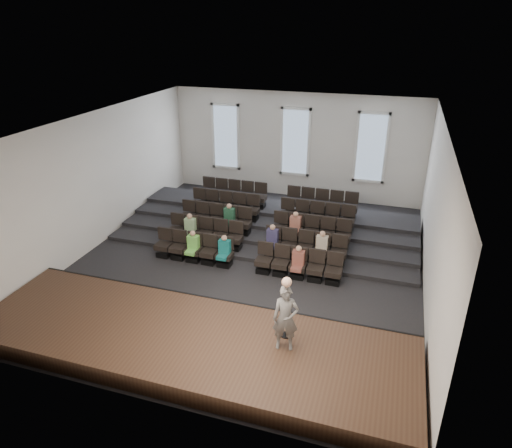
% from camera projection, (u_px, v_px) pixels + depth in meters
% --- Properties ---
extents(ground, '(14.00, 14.00, 0.00)m').
position_uv_depth(ground, '(249.00, 261.00, 16.57)').
color(ground, black).
rests_on(ground, ground).
extents(ceiling, '(12.00, 14.00, 0.02)m').
position_uv_depth(ceiling, '(248.00, 123.00, 14.49)').
color(ceiling, white).
rests_on(ceiling, ground).
extents(wall_back, '(12.00, 0.04, 5.00)m').
position_uv_depth(wall_back, '(295.00, 146.00, 21.63)').
color(wall_back, silver).
rests_on(wall_back, ground).
extents(wall_front, '(12.00, 0.04, 5.00)m').
position_uv_depth(wall_front, '(142.00, 313.00, 9.44)').
color(wall_front, silver).
rests_on(wall_front, ground).
extents(wall_left, '(0.04, 14.00, 5.00)m').
position_uv_depth(wall_left, '(97.00, 179.00, 17.18)').
color(wall_left, silver).
rests_on(wall_left, ground).
extents(wall_right, '(0.04, 14.00, 5.00)m').
position_uv_depth(wall_right, '(436.00, 218.00, 13.89)').
color(wall_right, silver).
rests_on(wall_right, ground).
extents(stage, '(11.80, 3.60, 0.50)m').
position_uv_depth(stage, '(189.00, 342.00, 12.04)').
color(stage, '#3D281A').
rests_on(stage, ground).
extents(stage_lip, '(11.80, 0.06, 0.52)m').
position_uv_depth(stage_lip, '(214.00, 305.00, 13.58)').
color(stage_lip, black).
rests_on(stage_lip, ground).
extents(risers, '(11.80, 4.80, 0.60)m').
position_uv_depth(risers, '(273.00, 222.00, 19.24)').
color(risers, black).
rests_on(risers, ground).
extents(seating_rows, '(6.80, 4.70, 1.67)m').
position_uv_depth(seating_rows, '(262.00, 227.00, 17.62)').
color(seating_rows, black).
rests_on(seating_rows, ground).
extents(windows, '(8.44, 0.10, 3.24)m').
position_uv_depth(windows, '(295.00, 142.00, 21.48)').
color(windows, white).
rests_on(windows, wall_back).
extents(audience, '(5.45, 2.64, 1.10)m').
position_uv_depth(audience, '(252.00, 237.00, 16.51)').
color(audience, '#71CB51').
rests_on(audience, seating_rows).
extents(speaker, '(0.71, 0.54, 1.76)m').
position_uv_depth(speaker, '(286.00, 318.00, 11.13)').
color(speaker, '#625F5D').
rests_on(speaker, stage).
extents(mic_stand, '(0.29, 0.29, 1.74)m').
position_uv_depth(mic_stand, '(286.00, 319.00, 11.69)').
color(mic_stand, black).
rests_on(mic_stand, stage).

